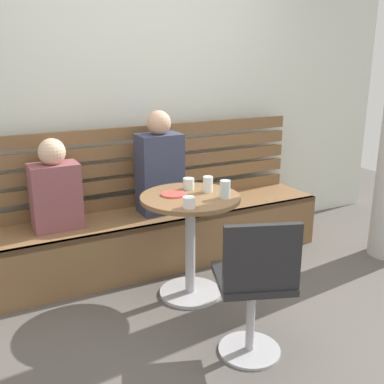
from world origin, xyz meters
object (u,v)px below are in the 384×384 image
object	(u,v)px
white_chair	(255,284)
plate_small	(174,194)
person_adult	(160,167)
cup_ceramic_white	(189,202)
cafe_table	(190,226)
cup_water_clear	(208,184)
booth_bench	(166,236)
cup_glass_tall	(225,189)
cup_glass_short	(189,184)
person_child_left	(55,189)

from	to	relation	value
white_chair	plate_small	xyz separation A→B (m)	(-0.07, 0.88, 0.28)
person_adult	cup_ceramic_white	size ratio (longest dim) A/B	10.11
white_chair	cafe_table	bearing A→B (deg)	88.41
white_chair	cup_water_clear	size ratio (longest dim) A/B	7.73
white_chair	cup_ceramic_white	world-z (taller)	white_chair
booth_bench	cup_ceramic_white	size ratio (longest dim) A/B	33.75
booth_bench	cup_ceramic_white	bearing A→B (deg)	-103.57
cup_water_clear	white_chair	bearing A→B (deg)	-101.72
booth_bench	plate_small	xyz separation A→B (m)	(-0.16, -0.52, 0.52)
person_adult	plate_small	xyz separation A→B (m)	(-0.13, -0.53, -0.06)
white_chair	cup_glass_tall	xyz separation A→B (m)	(0.20, 0.66, 0.34)
booth_bench	cafe_table	size ratio (longest dim) A/B	3.65
cup_glass_short	cup_water_clear	world-z (taller)	cup_water_clear
cafe_table	plate_small	world-z (taller)	plate_small
cup_glass_tall	cup_ceramic_white	xyz separation A→B (m)	(-0.30, -0.07, -0.03)
person_adult	cup_water_clear	xyz separation A→B (m)	(0.11, -0.57, -0.01)
cafe_table	plate_small	size ratio (longest dim) A/B	4.35
booth_bench	person_adult	world-z (taller)	person_adult
white_chair	cup_water_clear	distance (m)	0.91
cup_glass_tall	cup_glass_short	bearing A→B (deg)	112.13
cup_glass_tall	cup_ceramic_white	distance (m)	0.31
white_chair	cup_ceramic_white	size ratio (longest dim) A/B	10.63
person_child_left	cup_glass_short	bearing A→B (deg)	-28.65
person_child_left	cup_glass_short	distance (m)	0.95
cafe_table	cup_glass_tall	size ratio (longest dim) A/B	6.17
person_adult	cup_glass_short	world-z (taller)	person_adult
booth_bench	white_chair	size ratio (longest dim) A/B	3.18
plate_small	white_chair	bearing A→B (deg)	-85.43
cup_water_clear	plate_small	distance (m)	0.25
person_child_left	cup_glass_short	xyz separation A→B (m)	(0.84, -0.46, 0.05)
person_child_left	cup_glass_tall	distance (m)	1.22
plate_small	cafe_table	bearing A→B (deg)	-35.26
booth_bench	cup_glass_tall	world-z (taller)	cup_glass_tall
white_chair	person_adult	world-z (taller)	person_adult
cafe_table	person_child_left	size ratio (longest dim) A/B	1.12
person_adult	cup_glass_tall	bearing A→B (deg)	-78.83
person_adult	cup_glass_tall	size ratio (longest dim) A/B	6.74
booth_bench	plate_small	distance (m)	0.75
white_chair	cup_glass_short	distance (m)	1.01
cafe_table	cup_water_clear	xyz separation A→B (m)	(0.15, 0.02, 0.28)
booth_bench	cup_water_clear	bearing A→B (deg)	-81.96
cafe_table	cup_glass_tall	bearing A→B (deg)	-39.29
booth_bench	white_chair	world-z (taller)	white_chair
white_chair	cup_glass_short	xyz separation A→B (m)	(0.09, 0.96, 0.32)
booth_bench	cup_glass_tall	distance (m)	0.94
cup_glass_short	white_chair	bearing A→B (deg)	-95.09
cup_glass_tall	cup_water_clear	distance (m)	0.18
cup_glass_tall	booth_bench	bearing A→B (deg)	98.59
person_child_left	cup_water_clear	size ratio (longest dim) A/B	5.99
cup_ceramic_white	cafe_table	bearing A→B (deg)	61.30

